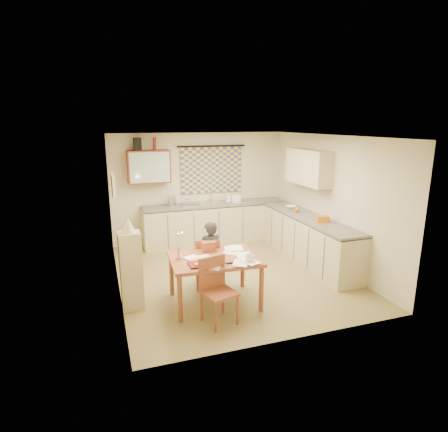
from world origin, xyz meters
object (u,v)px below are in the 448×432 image
object	(u,v)px
stove	(344,259)
chair_far	(207,272)
counter_back	(215,223)
shelf_stand	(131,271)
dining_table	(214,280)
person	(210,255)
counter_right	(308,239)

from	to	relation	value
stove	chair_far	world-z (taller)	chair_far
counter_back	stove	world-z (taller)	counter_back
counter_back	shelf_stand	xyz separation A→B (m)	(-2.13, -2.67, 0.14)
dining_table	shelf_stand	distance (m)	1.26
counter_back	person	world-z (taller)	person
chair_far	shelf_stand	bearing A→B (deg)	27.04
counter_right	dining_table	bearing A→B (deg)	-153.43
stove	counter_right	bearing A→B (deg)	90.00
counter_back	shelf_stand	bearing A→B (deg)	-128.67
counter_right	stove	world-z (taller)	counter_right
person	dining_table	bearing A→B (deg)	75.09
counter_right	stove	xyz separation A→B (m)	(0.00, -1.18, -0.01)
stove	person	xyz separation A→B (m)	(-2.24, 0.55, 0.14)
counter_right	dining_table	distance (m)	2.60
stove	counter_back	bearing A→B (deg)	115.63
counter_back	dining_table	xyz separation A→B (m)	(-0.92, -2.91, -0.07)
counter_right	person	world-z (taller)	person
stove	dining_table	distance (m)	2.33
stove	dining_table	xyz separation A→B (m)	(-2.33, 0.02, -0.06)
stove	person	world-z (taller)	person
counter_back	person	bearing A→B (deg)	-109.26
counter_right	person	distance (m)	2.33
counter_right	dining_table	size ratio (longest dim) A/B	2.14
counter_right	person	size ratio (longest dim) A/B	2.53
counter_right	chair_far	world-z (taller)	counter_right
person	counter_back	bearing A→B (deg)	-114.57
stove	chair_far	xyz separation A→B (m)	(-2.27, 0.60, -0.16)
counter_right	person	bearing A→B (deg)	-164.20
stove	shelf_stand	size ratio (longest dim) A/B	0.74
chair_far	stove	bearing A→B (deg)	177.37
dining_table	shelf_stand	bearing A→B (deg)	171.97
counter_right	stove	bearing A→B (deg)	-90.00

